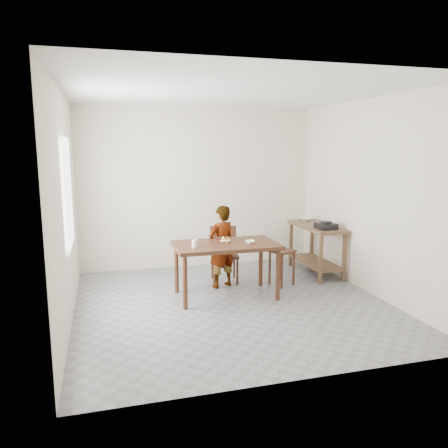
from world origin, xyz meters
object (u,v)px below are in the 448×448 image
object	(u,v)px
dining_table	(226,270)
child	(221,247)
dining_chair	(225,255)
stool	(282,267)
prep_counter	(316,249)

from	to	relation	value
dining_table	child	world-z (taller)	child
dining_chair	stool	bearing A→B (deg)	-17.79
dining_table	stool	world-z (taller)	dining_table
child	stool	bearing A→B (deg)	148.26
dining_table	stool	xyz separation A→B (m)	(0.94, 0.27, -0.11)
dining_chair	stool	world-z (taller)	dining_chair
stool	dining_chair	bearing A→B (deg)	153.51
prep_counter	stool	size ratio (longest dim) A/B	2.23
dining_table	dining_chair	world-z (taller)	dining_chair
dining_table	child	distance (m)	0.49
dining_table	dining_chair	size ratio (longest dim) A/B	1.68
dining_table	stool	size ratio (longest dim) A/B	2.60
prep_counter	dining_chair	world-z (taller)	dining_chair
stool	dining_table	bearing A→B (deg)	-164.05
child	dining_chair	xyz separation A→B (m)	(0.11, 0.23, -0.19)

